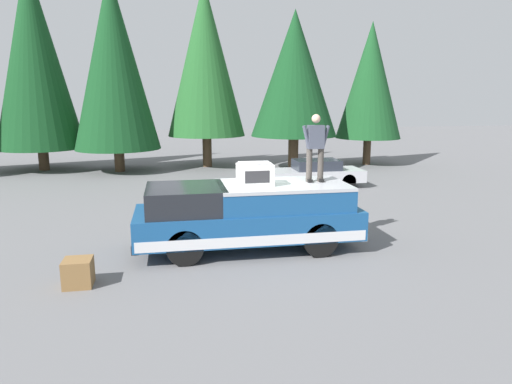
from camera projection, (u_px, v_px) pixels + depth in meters
name	position (u px, v px, depth m)	size (l,w,h in m)	color
ground_plane	(252.00, 244.00, 12.01)	(90.00, 90.00, 0.00)	slate
pickup_truck	(248.00, 215.00, 11.45)	(2.01, 5.54, 1.65)	navy
compressor_unit	(255.00, 174.00, 11.14)	(0.65, 0.84, 0.56)	white
person_on_truck_bed	(315.00, 146.00, 11.51)	(0.29, 0.72, 1.69)	#423D38
parked_car_silver	(315.00, 173.00, 19.63)	(1.64, 4.10, 1.16)	silver
wooden_crate	(78.00, 273.00, 9.29)	(0.56, 0.56, 0.56)	olive
conifer_far_left	(370.00, 81.00, 25.39)	(3.59, 3.59, 7.80)	#4C3826
conifer_left	(295.00, 74.00, 23.48)	(4.44, 4.44, 8.08)	#4C3826
conifer_center_left	(205.00, 60.00, 24.38)	(4.15, 4.15, 9.72)	#4C3826
conifer_center_right	(114.00, 62.00, 22.75)	(4.27, 4.27, 9.79)	#4C3826
conifer_right	(34.00, 56.00, 23.10)	(4.32, 4.32, 10.46)	#4C3826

